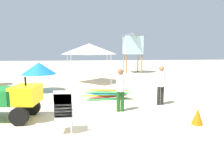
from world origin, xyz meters
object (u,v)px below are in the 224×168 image
object	(u,v)px
utility_cart	(3,98)
lifeguard_near_left	(161,83)
stacked_plastic_chairs	(64,109)
beach_umbrella_mid	(39,68)
traffic_cone_near	(197,116)
lifeguard_tower	(133,43)
lifeguard_near_center	(120,87)
surfboard_pile	(107,94)
popup_canopy	(89,49)

from	to	relation	value
utility_cart	lifeguard_near_left	distance (m)	6.16
stacked_plastic_chairs	lifeguard_near_left	bearing A→B (deg)	35.44
beach_umbrella_mid	traffic_cone_near	bearing A→B (deg)	-44.14
lifeguard_tower	lifeguard_near_center	bearing A→B (deg)	-104.15
stacked_plastic_chairs	beach_umbrella_mid	xyz separation A→B (m)	(-2.10, 6.37, 0.60)
surfboard_pile	beach_umbrella_mid	xyz separation A→B (m)	(-3.71, 2.40, 1.10)
popup_canopy	beach_umbrella_mid	xyz separation A→B (m)	(-2.90, -2.77, -1.10)
lifeguard_near_left	popup_canopy	distance (m)	7.25
surfboard_pile	beach_umbrella_mid	bearing A→B (deg)	147.11
lifeguard_near_center	beach_umbrella_mid	size ratio (longest dim) A/B	0.86
stacked_plastic_chairs	beach_umbrella_mid	distance (m)	6.74
lifeguard_tower	popup_canopy	bearing A→B (deg)	-125.96
lifeguard_near_center	lifeguard_tower	xyz separation A→B (m)	(3.38, 13.41, 2.11)
utility_cart	lifeguard_near_left	size ratio (longest dim) A/B	1.56
surfboard_pile	traffic_cone_near	xyz separation A→B (m)	(2.59, -3.71, 0.02)
utility_cart	beach_umbrella_mid	distance (m)	4.96
lifeguard_near_center	traffic_cone_near	world-z (taller)	lifeguard_near_center
surfboard_pile	popup_canopy	size ratio (longest dim) A/B	0.93
lifeguard_near_center	traffic_cone_near	size ratio (longest dim) A/B	3.15
beach_umbrella_mid	lifeguard_near_left	bearing A→B (deg)	-31.60
stacked_plastic_chairs	lifeguard_tower	distance (m)	16.43
lifeguard_near_left	traffic_cone_near	size ratio (longest dim) A/B	3.20
surfboard_pile	lifeguard_near_center	xyz separation A→B (m)	(0.33, -2.02, 0.71)
stacked_plastic_chairs	surfboard_pile	distance (m)	4.32
surfboard_pile	beach_umbrella_mid	world-z (taller)	beach_umbrella_mid
lifeguard_tower	beach_umbrella_mid	bearing A→B (deg)	-129.49
stacked_plastic_chairs	popup_canopy	bearing A→B (deg)	85.01
popup_canopy	traffic_cone_near	size ratio (longest dim) A/B	5.38
beach_umbrella_mid	traffic_cone_near	world-z (taller)	beach_umbrella_mid
beach_umbrella_mid	traffic_cone_near	size ratio (longest dim) A/B	3.66
lifeguard_near_left	popup_canopy	world-z (taller)	popup_canopy
lifeguard_near_left	stacked_plastic_chairs	bearing A→B (deg)	-144.56
popup_canopy	stacked_plastic_chairs	bearing A→B (deg)	-94.99
utility_cart	traffic_cone_near	size ratio (longest dim) A/B	4.98
surfboard_pile	lifeguard_tower	bearing A→B (deg)	71.98
popup_canopy	lifeguard_near_center	bearing A→B (deg)	-81.02
popup_canopy	beach_umbrella_mid	world-z (taller)	popup_canopy
utility_cart	stacked_plastic_chairs	distance (m)	2.63
utility_cart	surfboard_pile	bearing A→B (deg)	33.66
lifeguard_near_center	popup_canopy	xyz separation A→B (m)	(-1.14, 7.19, 1.48)
lifeguard_near_left	traffic_cone_near	world-z (taller)	lifeguard_near_left
stacked_plastic_chairs	surfboard_pile	world-z (taller)	stacked_plastic_chairs
surfboard_pile	lifeguard_near_center	distance (m)	2.17
stacked_plastic_chairs	beach_umbrella_mid	size ratio (longest dim) A/B	0.66
stacked_plastic_chairs	utility_cart	bearing A→B (deg)	146.63
popup_canopy	lifeguard_tower	distance (m)	7.71
utility_cart	surfboard_pile	distance (m)	4.60
utility_cart	beach_umbrella_mid	world-z (taller)	beach_umbrella_mid
lifeguard_near_left	popup_canopy	size ratio (longest dim) A/B	0.59
surfboard_pile	traffic_cone_near	size ratio (longest dim) A/B	5.01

